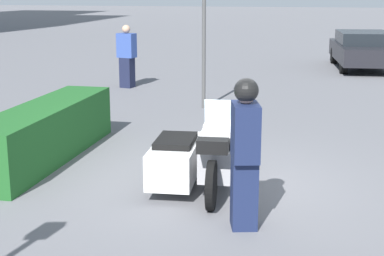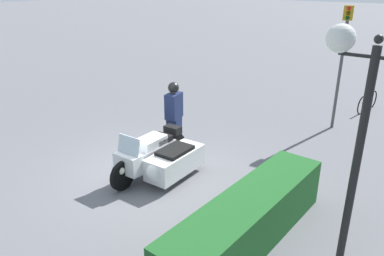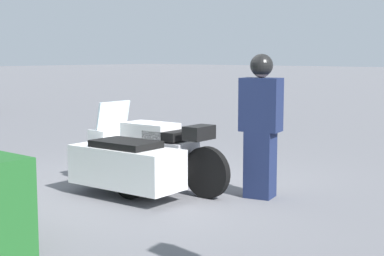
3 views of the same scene
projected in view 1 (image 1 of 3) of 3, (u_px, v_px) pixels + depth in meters
The scene contains 7 objects.
ground_plane at pixel (215, 183), 8.76m from camera, with size 160.00×160.00×0.00m, color slate.
police_motorcycle at pixel (197, 154), 8.61m from camera, with size 2.55×1.23×1.16m.
officer_rider at pixel (245, 150), 6.95m from camera, with size 0.56×0.41×1.83m.
hedge_bush_curbside at pixel (45, 132), 9.90m from camera, with size 4.01×0.88×0.92m, color #1E5623.
traffic_light_near at pixel (204, 16), 13.65m from camera, with size 0.23×0.27×3.33m.
parked_car_background at pixel (363, 49), 20.91m from camera, with size 4.65×2.25×1.31m.
pedestrian_bystander at pixel (127, 56), 16.91m from camera, with size 0.42×0.57×1.80m.
Camera 1 is at (-8.21, -1.39, 2.85)m, focal length 55.00 mm.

